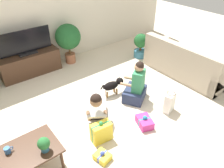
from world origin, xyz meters
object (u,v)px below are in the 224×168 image
coffee_table (21,156)px  person_kneeling (97,105)px  gift_box_a (102,156)px  gift_box_b (145,122)px  dog (113,85)px  mug (8,150)px  gift_box_c (101,132)px  tabletop_plant (44,144)px  tv (26,44)px  person_sitting (136,86)px  potted_plant_corner_right (141,45)px  tv_console (30,64)px  gift_bag_a (169,103)px  sofa_right (185,64)px  potted_plant_back_right (68,38)px

coffee_table → person_kneeling: size_ratio=1.30×
gift_box_a → gift_box_b: size_ratio=0.69×
dog → mug: 2.38m
gift_box_c → tabletop_plant: bearing=179.5°
tv → person_sitting: 2.73m
potted_plant_corner_right → person_kneeling: person_kneeling is taller
tv_console → gift_bag_a: tv_console is taller
coffee_table → person_sitting: 2.45m
gift_box_c → mug: size_ratio=3.38×
gift_box_b → sofa_right: bearing=18.3°
potted_plant_corner_right → gift_bag_a: bearing=-120.6°
person_sitting → potted_plant_corner_right: bearing=-168.1°
mug → tabletop_plant: tabletop_plant is taller
gift_bag_a → mug: (-2.79, 0.49, 0.25)m
person_kneeling → tabletop_plant: size_ratio=3.52×
person_sitting → gift_box_b: 0.82m
tv → gift_box_c: tv is taller
potted_plant_corner_right → gift_box_c: potted_plant_corner_right is taller
tv_console → potted_plant_corner_right: potted_plant_corner_right is taller
tv_console → tv: 0.53m
sofa_right → gift_box_a: size_ratio=7.46×
gift_box_c → coffee_table: bearing=172.5°
coffee_table → tabletop_plant: 0.36m
gift_box_a → gift_box_c: size_ratio=0.68×
tv_console → gift_box_a: bearing=-92.0°
tv_console → dog: bearing=-61.1°
person_sitting → gift_bag_a: 0.73m
gift_box_a → tabletop_plant: bearing=154.9°
tv_console → gift_box_a: (-0.11, -3.14, -0.22)m
gift_bag_a → mug: size_ratio=3.57×
person_sitting → gift_box_a: (-1.44, -0.80, -0.26)m
sofa_right → potted_plant_corner_right: (-0.15, 1.37, 0.07)m
coffee_table → gift_bag_a: (2.67, -0.37, -0.16)m
gift_box_b → mug: bearing=167.4°
coffee_table → gift_bag_a: gift_bag_a is taller
potted_plant_back_right → gift_box_c: 2.97m
potted_plant_back_right → person_sitting: potted_plant_back_right is taller
potted_plant_back_right → gift_box_b: 3.03m
gift_box_a → gift_box_c: gift_box_c is taller
gift_box_c → mug: bearing=168.1°
sofa_right → mug: sofa_right is taller
coffee_table → potted_plant_back_right: 3.41m
potted_plant_corner_right → dog: 1.96m
sofa_right → mug: size_ratio=17.05×
sofa_right → gift_box_b: 2.13m
sofa_right → dog: 1.91m
person_kneeling → dog: (0.73, 0.45, -0.11)m
dog → tabletop_plant: 2.10m
gift_bag_a → tabletop_plant: tabletop_plant is taller
person_sitting → gift_box_c: (-1.22, -0.48, -0.14)m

